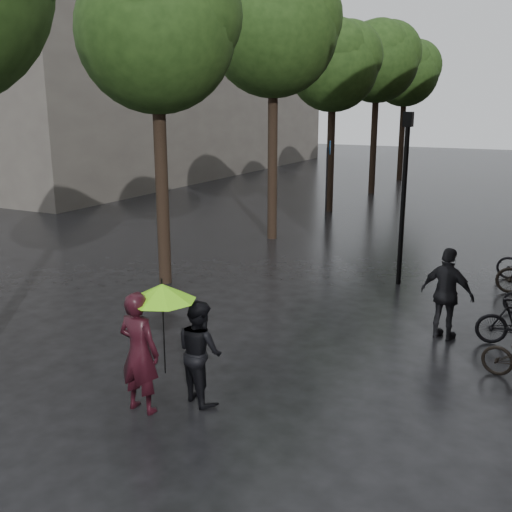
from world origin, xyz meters
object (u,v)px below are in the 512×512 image
Objects in this scene: person_burgundy at (139,352)px; person_black at (200,351)px; lamp_post at (404,182)px; pedestrian_walking at (447,294)px.

person_black is (0.63, 0.68, -0.12)m from person_burgundy.
pedestrian_walking is at bearing -62.01° from lamp_post.
person_burgundy is at bearing -102.44° from lamp_post.
pedestrian_walking is at bearing -98.02° from person_black.
person_burgundy is 0.44× the size of lamp_post.
lamp_post is at bearing -47.09° from pedestrian_walking.
lamp_post is (1.20, 7.64, 1.81)m from person_black.
pedestrian_walking is 0.42× the size of lamp_post.
person_black is 7.94m from lamp_post.
person_burgundy is 0.94m from person_black.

